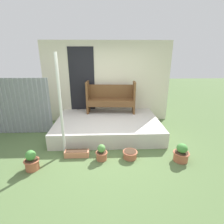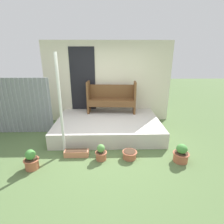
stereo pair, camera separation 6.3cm
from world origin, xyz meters
name	(u,v)px [view 1 (the left image)]	position (x,y,z in m)	size (l,w,h in m)	color
ground_plane	(106,150)	(0.00, 0.00, 0.00)	(24.00, 24.00, 0.00)	#516B3D
porch_slab	(108,126)	(0.05, 1.00, 0.20)	(2.93, 2.00, 0.40)	beige
house_wall	(106,82)	(0.01, 2.03, 1.31)	(4.13, 0.08, 2.60)	beige
support_post	(61,108)	(-0.96, -0.12, 1.13)	(0.06, 0.06, 2.25)	silver
bench	(111,97)	(0.17, 1.66, 0.90)	(1.53, 0.50, 0.99)	brown
flower_pot_left	(32,161)	(-1.50, -0.67, 0.18)	(0.30, 0.30, 0.42)	#B26042
flower_pot_middle	(102,153)	(-0.11, -0.39, 0.16)	(0.26, 0.26, 0.37)	#B26042
flower_pot_right	(130,154)	(0.52, -0.36, 0.10)	(0.33, 0.33, 0.18)	#B26042
flower_pot_far_right	(181,153)	(1.61, -0.50, 0.18)	(0.35, 0.35, 0.40)	#B26042
planter_box_rect	(77,153)	(-0.67, -0.24, 0.07)	(0.54, 0.17, 0.15)	tan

